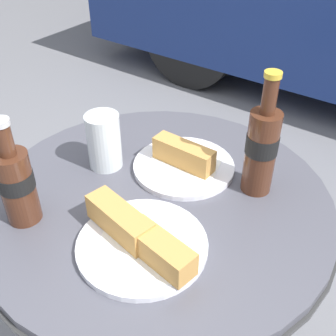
% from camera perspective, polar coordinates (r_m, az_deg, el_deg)
% --- Properties ---
extents(bistro_table, '(0.72, 0.72, 0.78)m').
position_cam_1_polar(bistro_table, '(0.97, -1.25, -11.19)').
color(bistro_table, '#333333').
rests_on(bistro_table, ground_plane).
extents(cola_bottle_left, '(0.06, 0.06, 0.26)m').
position_cam_1_polar(cola_bottle_left, '(0.84, 12.55, 2.74)').
color(cola_bottle_left, '#4C2819').
rests_on(cola_bottle_left, bistro_table).
extents(cola_bottle_right, '(0.07, 0.07, 0.21)m').
position_cam_1_polar(cola_bottle_right, '(0.80, -19.85, -1.91)').
color(cola_bottle_right, '#4C2819').
rests_on(cola_bottle_right, bistro_table).
extents(drinking_glass, '(0.07, 0.07, 0.12)m').
position_cam_1_polar(drinking_glass, '(0.92, -8.63, 3.34)').
color(drinking_glass, '#C68923').
rests_on(drinking_glass, bistro_table).
extents(lunch_plate_near, '(0.24, 0.23, 0.06)m').
position_cam_1_polar(lunch_plate_near, '(0.74, -3.82, -9.64)').
color(lunch_plate_near, white).
rests_on(lunch_plate_near, bistro_table).
extents(lunch_plate_far, '(0.22, 0.22, 0.07)m').
position_cam_1_polar(lunch_plate_far, '(0.92, 2.14, 0.75)').
color(lunch_plate_far, white).
rests_on(lunch_plate_far, bistro_table).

